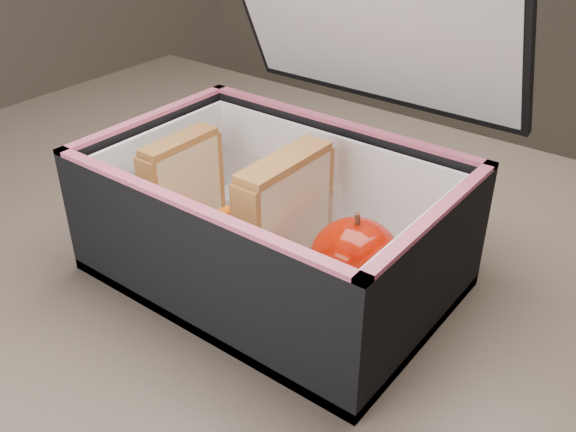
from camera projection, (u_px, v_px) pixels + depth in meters
name	position (u px, v px, depth m)	size (l,w,h in m)	color
kitchen_table	(296.00, 331.00, 0.68)	(1.20, 0.80, 0.75)	brown
lunch_bag	(276.00, 211.00, 0.58)	(0.32, 0.30, 0.31)	black
plastic_tub	(232.00, 216.00, 0.61)	(0.17, 0.12, 0.07)	white
sandwich_left	(183.00, 182.00, 0.63)	(0.02, 0.08, 0.09)	#DEB987
sandwich_right	(285.00, 215.00, 0.56)	(0.03, 0.10, 0.11)	#DEB987
carrot_sticks	(239.00, 229.00, 0.62)	(0.06, 0.16, 0.03)	#FF4400
paper_napkin	(349.00, 293.00, 0.55)	(0.08, 0.08, 0.01)	white
red_apple	(355.00, 260.00, 0.53)	(0.08, 0.08, 0.08)	#820600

